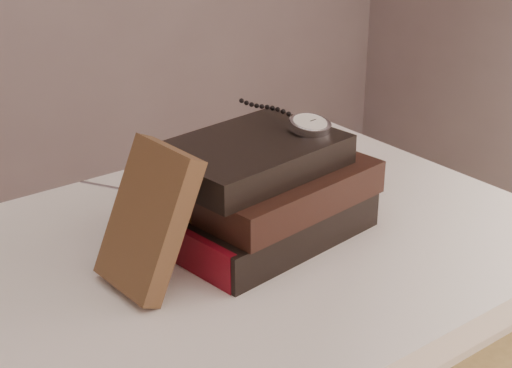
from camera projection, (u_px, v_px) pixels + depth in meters
table at (181, 325)px, 0.99m from camera, size 1.00×0.60×0.75m
book_stack at (263, 191)px, 0.99m from camera, size 0.29×0.21×0.13m
journal at (148, 219)px, 0.87m from camera, size 0.10×0.11×0.17m
pocket_watch at (307, 123)px, 1.00m from camera, size 0.06×0.16×0.02m
eyeglasses at (162, 182)px, 0.99m from camera, size 0.12×0.14×0.05m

